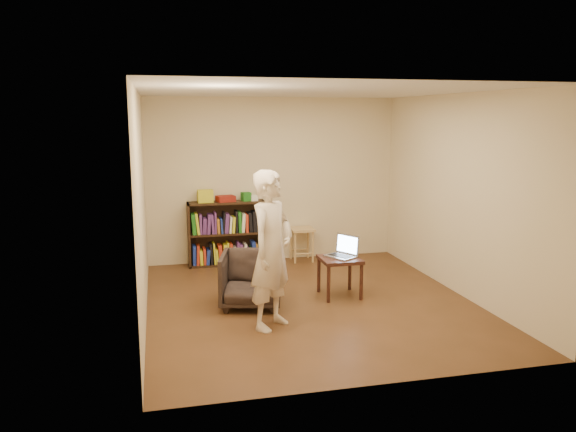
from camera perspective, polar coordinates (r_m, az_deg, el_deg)
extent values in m
plane|color=#4B2E18|center=(7.14, 2.27, -8.76)|extent=(4.50, 4.50, 0.00)
plane|color=silver|center=(6.76, 2.43, 12.57)|extent=(4.50, 4.50, 0.00)
plane|color=beige|center=(9.00, -1.51, 3.69)|extent=(4.00, 0.00, 4.00)
plane|color=beige|center=(6.59, -14.66, 0.96)|extent=(0.00, 4.50, 4.50)
plane|color=beige|center=(7.61, 17.02, 2.05)|extent=(0.00, 4.50, 4.50)
cube|color=black|center=(8.79, -10.03, -1.91)|extent=(0.03, 0.30, 1.00)
cube|color=black|center=(8.92, -2.51, -1.58)|extent=(0.03, 0.30, 1.00)
cube|color=black|center=(8.97, -6.35, -1.57)|extent=(1.20, 0.02, 1.00)
cube|color=black|center=(8.95, -6.18, -4.79)|extent=(1.20, 0.30, 0.03)
cube|color=black|center=(8.84, -6.24, -1.75)|extent=(1.14, 0.30, 0.03)
cube|color=black|center=(8.75, -6.30, 1.36)|extent=(1.20, 0.30, 0.03)
cube|color=yellow|center=(8.71, -8.40, 2.01)|extent=(0.24, 0.18, 0.19)
cube|color=maroon|center=(8.75, -6.35, 1.76)|extent=(0.31, 0.26, 0.09)
cube|color=#206D1D|center=(8.80, -4.29, 1.98)|extent=(0.16, 0.16, 0.13)
cube|color=white|center=(8.81, -3.51, 1.84)|extent=(0.13, 0.13, 0.09)
cube|color=tan|center=(9.01, 1.41, -1.36)|extent=(0.37, 0.37, 0.04)
cylinder|color=tan|center=(8.89, 0.73, -3.28)|extent=(0.04, 0.04, 0.50)
cylinder|color=tan|center=(8.96, 2.54, -3.18)|extent=(0.04, 0.04, 0.50)
cylinder|color=tan|center=(9.17, 0.29, -2.87)|extent=(0.04, 0.04, 0.50)
cylinder|color=tan|center=(9.24, 2.05, -2.77)|extent=(0.04, 0.04, 0.50)
imported|color=#2D221E|center=(6.93, -3.79, -6.43)|extent=(0.87, 0.89, 0.67)
cube|color=black|center=(7.28, 5.29, -4.41)|extent=(0.50, 0.50, 0.04)
cylinder|color=black|center=(7.08, 4.14, -6.95)|extent=(0.04, 0.04, 0.47)
cylinder|color=black|center=(7.22, 7.45, -6.68)|extent=(0.04, 0.04, 0.47)
cylinder|color=black|center=(7.48, 3.15, -6.01)|extent=(0.04, 0.04, 0.47)
cylinder|color=black|center=(7.61, 6.30, -5.77)|extent=(0.04, 0.04, 0.47)
cube|color=#AEADB2|center=(7.30, 5.32, -4.11)|extent=(0.41, 0.45, 0.02)
cube|color=black|center=(7.29, 5.32, -4.02)|extent=(0.28, 0.34, 0.00)
cube|color=#AEADB2|center=(7.37, 6.06, -2.87)|extent=(0.22, 0.33, 0.26)
cube|color=#B6D6FF|center=(7.37, 6.06, -2.87)|extent=(0.19, 0.29, 0.21)
imported|color=beige|center=(6.11, -1.68, -3.48)|extent=(0.75, 0.75, 1.75)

